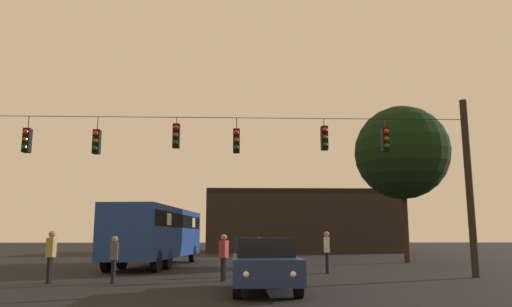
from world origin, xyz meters
The scene contains 11 objects.
ground_plane centered at (0.00, 24.50, 0.00)m, with size 168.00×168.00×0.00m, color black.
overhead_signal_span centered at (-0.01, 12.59, 4.18)m, with size 20.81×0.44×7.03m.
city_bus centered at (-3.14, 19.97, 1.87)m, with size 3.57×11.19×3.00m.
car_near_right centered at (1.92, 8.19, 0.80)m, with size 1.85×4.36×1.52m.
pedestrian_crossing_left centered at (4.96, 14.93, 1.01)m, with size 0.29×0.39×1.77m.
pedestrian_crossing_center centered at (0.64, 11.54, 0.92)m, with size 0.35×0.42×1.64m.
pedestrian_near_bus centered at (-3.04, 10.77, 0.88)m, with size 0.30×0.40×1.57m.
pedestrian_trailing centered at (-5.19, 10.85, 1.00)m, with size 0.24×0.36×1.75m.
pedestrian_far_side centered at (2.00, 13.75, 0.85)m, with size 0.30×0.40×1.52m.
corner_building centered at (7.18, 43.50, 2.95)m, with size 18.05×11.47×5.90m.
tree_left_silhouette centered at (11.21, 22.89, 6.65)m, with size 5.76×5.76×9.54m.
Camera 1 is at (1.21, -5.94, 1.59)m, focal length 33.62 mm.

